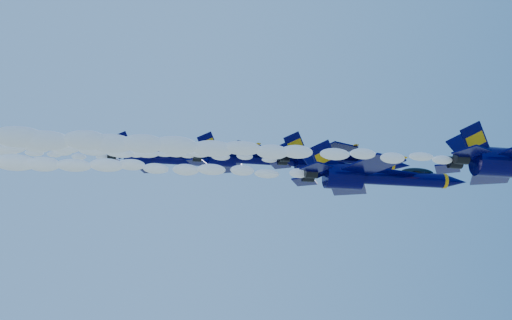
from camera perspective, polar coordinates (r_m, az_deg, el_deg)
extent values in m
ellipsoid|color=#010037|center=(76.82, 18.53, -0.15)|extent=(1.77, 3.06, 7.26)
cube|color=#010037|center=(81.58, 18.31, -1.18)|extent=(6.08, 7.21, 0.20)
cube|color=#FFA107|center=(82.37, 19.27, -1.15)|extent=(2.73, 5.68, 0.11)
cube|color=#010037|center=(75.23, 17.14, 1.50)|extent=(3.69, 1.17, 3.98)
cube|color=#010037|center=(77.22, 16.36, 0.91)|extent=(3.69, 1.17, 3.98)
cylinder|color=black|center=(74.39, 16.11, 0.15)|extent=(1.36, 1.25, 1.25)
cylinder|color=black|center=(75.64, 15.63, -0.20)|extent=(1.36, 1.25, 1.25)
ellipsoid|color=white|center=(67.60, -10.45, 1.28)|extent=(65.45, 2.69, 2.42)
cylinder|color=#010037|center=(81.78, 11.60, -1.48)|extent=(9.85, 1.64, 1.64)
ellipsoid|color=#010037|center=(79.51, 6.97, -1.28)|extent=(1.71, 2.96, 7.01)
cone|color=#010037|center=(84.29, 15.62, -1.68)|extent=(2.85, 1.64, 1.64)
cylinder|color=#FFA107|center=(83.74, 14.81, -1.64)|extent=(0.38, 1.71, 1.71)
ellipsoid|color=black|center=(82.71, 12.76, -1.00)|extent=(3.94, 1.28, 1.08)
cube|color=#FFA107|center=(82.61, 12.78, -1.21)|extent=(4.60, 1.09, 0.20)
cube|color=#010037|center=(76.17, 9.34, -0.36)|extent=(5.87, 6.96, 0.20)
cube|color=#010037|center=(84.10, 7.39, -2.18)|extent=(5.87, 6.96, 0.20)
cube|color=#FFA107|center=(76.72, 10.42, -0.34)|extent=(2.64, 5.48, 0.11)
cube|color=#FFA107|center=(84.59, 8.38, -2.16)|extent=(2.64, 5.48, 0.11)
cube|color=#010037|center=(78.32, 5.48, 0.24)|extent=(3.57, 1.13, 3.84)
cube|color=#010037|center=(80.42, 5.05, -0.28)|extent=(3.57, 1.13, 3.84)
cylinder|color=black|center=(77.82, 4.43, -1.03)|extent=(1.31, 1.20, 1.20)
cylinder|color=black|center=(79.14, 4.17, -1.33)|extent=(1.31, 1.20, 1.20)
cube|color=#FFA107|center=(80.89, 9.40, -0.79)|extent=(12.04, 0.38, 0.09)
cylinder|color=#010037|center=(86.79, 8.16, -0.22)|extent=(8.45, 1.41, 1.41)
ellipsoid|color=#010037|center=(85.15, 4.37, -0.03)|extent=(1.46, 2.54, 6.01)
cone|color=#010037|center=(88.61, 11.51, -0.41)|extent=(2.44, 1.41, 1.41)
cylinder|color=#FFA107|center=(88.21, 10.82, -0.37)|extent=(0.33, 1.46, 1.46)
ellipsoid|color=black|center=(87.51, 9.13, 0.16)|extent=(3.38, 1.10, 0.93)
cube|color=#FFA107|center=(87.42, 9.14, -0.02)|extent=(3.94, 0.94, 0.17)
cube|color=#010037|center=(82.18, 6.16, 0.75)|extent=(5.03, 5.97, 0.17)
cube|color=#010037|center=(89.04, 4.83, -0.82)|extent=(5.03, 5.97, 0.17)
cube|color=#FFA107|center=(82.58, 7.03, 0.75)|extent=(2.26, 4.70, 0.09)
cube|color=#FFA107|center=(89.40, 5.64, -0.80)|extent=(2.26, 4.70, 0.09)
cube|color=#010037|center=(84.24, 3.15, 1.19)|extent=(3.06, 0.97, 3.29)
cube|color=#010037|center=(86.05, 2.85, 0.76)|extent=(3.06, 0.97, 3.29)
cylinder|color=black|center=(83.84, 2.30, 0.19)|extent=(1.13, 1.03, 1.03)
cylinder|color=black|center=(84.97, 2.12, -0.07)|extent=(1.13, 1.03, 1.03)
cube|color=#FFA107|center=(86.20, 6.35, 0.34)|extent=(10.33, 0.33, 0.08)
cylinder|color=#010037|center=(88.27, 0.80, 0.02)|extent=(7.81, 1.30, 1.30)
ellipsoid|color=#010037|center=(87.43, -2.72, 0.19)|extent=(1.35, 2.34, 5.55)
cone|color=#010037|center=(89.32, 3.97, -0.16)|extent=(2.26, 1.30, 1.30)
cylinder|color=#FFA107|center=(89.08, 3.32, -0.12)|extent=(0.30, 1.35, 1.35)
ellipsoid|color=black|center=(88.76, 1.73, 0.37)|extent=(3.12, 1.02, 0.86)
cube|color=#FFA107|center=(88.67, 1.73, 0.21)|extent=(3.64, 0.87, 0.16)
cube|color=#010037|center=(84.40, -1.36, 0.90)|extent=(4.65, 5.51, 0.16)
cube|color=#010037|center=(90.91, -2.03, -0.52)|extent=(4.65, 5.51, 0.16)
cube|color=#FFA107|center=(84.61, -0.54, 0.91)|extent=(2.09, 4.35, 0.09)
cube|color=#FFA107|center=(91.10, -1.28, -0.51)|extent=(2.09, 4.35, 0.09)
cube|color=#010037|center=(86.80, -3.88, 1.29)|extent=(2.83, 0.89, 3.04)
cube|color=#010037|center=(88.51, -4.01, 0.90)|extent=(2.83, 0.89, 3.04)
cylinder|color=black|center=(86.57, -4.66, 0.40)|extent=(1.04, 0.95, 0.95)
cylinder|color=black|center=(87.63, -4.74, 0.16)|extent=(1.04, 0.95, 0.95)
cube|color=#FFA107|center=(88.05, -0.87, 0.53)|extent=(9.54, 0.30, 0.07)
cylinder|color=#010037|center=(95.59, -5.88, 0.02)|extent=(8.54, 1.42, 1.42)
ellipsoid|color=#010037|center=(95.36, -9.46, 0.20)|extent=(1.48, 2.56, 6.07)
cone|color=#010037|center=(96.11, -2.61, -0.16)|extent=(2.47, 1.42, 1.42)
cylinder|color=#FFA107|center=(95.97, -3.28, -0.12)|extent=(0.33, 1.48, 1.48)
ellipsoid|color=black|center=(95.93, -4.91, 0.37)|extent=(3.42, 1.11, 0.94)
cube|color=#FFA107|center=(95.84, -4.91, 0.21)|extent=(3.98, 0.95, 0.17)
cube|color=#010037|center=(91.81, -8.35, 0.91)|extent=(5.09, 6.03, 0.17)
cube|color=#010037|center=(99.01, -8.52, -0.52)|extent=(5.09, 6.03, 0.17)
cube|color=#FFA107|center=(91.88, -7.52, 0.92)|extent=(2.29, 4.75, 0.09)
cube|color=#FFA107|center=(99.07, -7.75, -0.51)|extent=(2.29, 4.75, 0.09)
cube|color=#010037|center=(94.91, -10.66, 1.30)|extent=(3.09, 0.98, 3.33)
cube|color=#010037|center=(96.79, -10.66, 0.90)|extent=(3.09, 0.98, 3.33)
cylinder|color=black|center=(94.81, -11.46, 0.40)|extent=(1.14, 1.04, 1.04)
cylinder|color=black|center=(95.98, -11.45, 0.16)|extent=(1.14, 1.04, 1.04)
cube|color=#FFA107|center=(95.68, -7.56, 0.54)|extent=(10.44, 0.33, 0.08)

